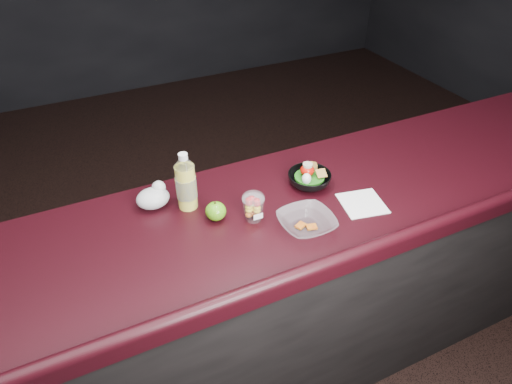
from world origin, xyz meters
TOP-DOWN VIEW (x-y plane):
  - room_shell at (0.00, 0.00)m, footprint 8.00×8.00m
  - counter at (0.00, 0.30)m, footprint 4.06×0.71m
  - lemonade_bottle at (-0.11, 0.45)m, footprint 0.08×0.08m
  - fruit_cup at (0.08, 0.27)m, footprint 0.08×0.08m
  - green_apple at (-0.04, 0.34)m, footprint 0.08×0.08m
  - plastic_bag at (-0.22, 0.51)m, footprint 0.13×0.10m
  - snack_bowl at (0.38, 0.37)m, footprint 0.22×0.22m
  - takeout_bowl at (0.23, 0.15)m, footprint 0.20×0.20m
  - paper_napkin at (0.50, 0.18)m, footprint 0.19×0.19m

SIDE VIEW (x-z plane):
  - counter at x=0.00m, z-range 0.00..1.02m
  - paper_napkin at x=0.50m, z-range 1.02..1.02m
  - takeout_bowl at x=0.23m, z-range 1.02..1.07m
  - snack_bowl at x=0.38m, z-range 1.00..1.10m
  - green_apple at x=-0.04m, z-range 1.02..1.10m
  - plastic_bag at x=-0.22m, z-range 1.01..1.11m
  - fruit_cup at x=0.08m, z-range 1.02..1.14m
  - lemonade_bottle at x=-0.11m, z-range 1.00..1.24m
  - room_shell at x=0.00m, z-range -2.17..5.83m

